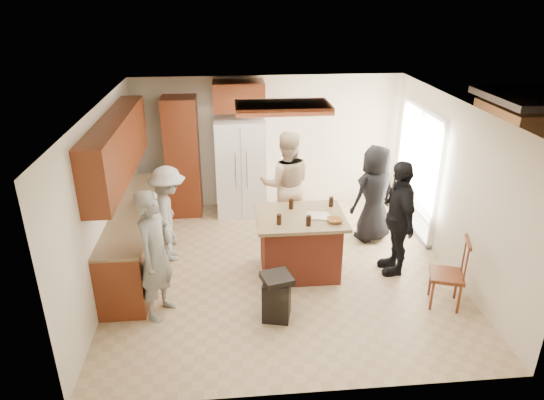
{
  "coord_description": "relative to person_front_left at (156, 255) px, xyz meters",
  "views": [
    {
      "loc": [
        -0.76,
        -6.33,
        3.93
      ],
      "look_at": [
        -0.17,
        -0.01,
        1.15
      ],
      "focal_mm": 32.0,
      "sensor_mm": 36.0,
      "label": 1
    }
  ],
  "objects": [
    {
      "name": "person_behind_right",
      "position": [
        3.32,
        1.78,
        -0.05
      ],
      "size": [
        0.95,
        0.81,
        1.64
      ],
      "primitive_type": "imported",
      "rotation": [
        0.0,
        0.0,
        3.57
      ],
      "color": "black",
      "rests_on": "ground"
    },
    {
      "name": "trash_bin",
      "position": [
        1.5,
        -0.24,
        -0.55
      ],
      "size": [
        0.44,
        0.44,
        0.63
      ],
      "color": "black",
      "rests_on": "ground"
    },
    {
      "name": "left_cabinetry",
      "position": [
        -0.53,
        1.35,
        0.08
      ],
      "size": [
        0.64,
        3.0,
        2.3
      ],
      "color": "maroon",
      "rests_on": "ground"
    },
    {
      "name": "kitchen_island",
      "position": [
        1.95,
        0.84,
        -0.4
      ],
      "size": [
        1.28,
        1.03,
        0.93
      ],
      "color": "#9B3B28",
      "rests_on": "ground"
    },
    {
      "name": "room_shell",
      "position": [
        6.09,
        2.59,
        -0.0
      ],
      "size": [
        8.0,
        5.2,
        5.0
      ],
      "color": "tan",
      "rests_on": "ground"
    },
    {
      "name": "person_behind_left",
      "position": [
        1.9,
        2.11,
        0.04
      ],
      "size": [
        0.92,
        0.6,
        1.83
      ],
      "primitive_type": "imported",
      "rotation": [
        0.0,
        0.0,
        3.08
      ],
      "color": "tan",
      "rests_on": "ground"
    },
    {
      "name": "back_wall_units",
      "position": [
        0.38,
        3.15,
        0.51
      ],
      "size": [
        1.8,
        0.6,
        2.45
      ],
      "color": "maroon",
      "rests_on": "ground"
    },
    {
      "name": "spindle_chair",
      "position": [
        3.79,
        -0.16,
        -0.42
      ],
      "size": [
        0.53,
        0.53,
        0.99
      ],
      "color": "maroon",
      "rests_on": "ground"
    },
    {
      "name": "person_counter",
      "position": [
        0.01,
        1.43,
        -0.11
      ],
      "size": [
        0.6,
        1.04,
        1.52
      ],
      "primitive_type": "imported",
      "rotation": [
        0.0,
        0.0,
        1.72
      ],
      "color": "gray",
      "rests_on": "ground"
    },
    {
      "name": "island_items",
      "position": [
        2.18,
        0.74,
        0.1
      ],
      "size": [
        0.93,
        0.68,
        0.15
      ],
      "color": "silver",
      "rests_on": "kitchen_island"
    },
    {
      "name": "person_front_left",
      "position": [
        0.0,
        0.0,
        0.0
      ],
      "size": [
        0.67,
        0.76,
        1.74
      ],
      "primitive_type": "imported",
      "rotation": [
        0.0,
        0.0,
        1.18
      ],
      "color": "gray",
      "rests_on": "ground"
    },
    {
      "name": "person_side_right",
      "position": [
        3.37,
        0.76,
        0.0
      ],
      "size": [
        0.54,
        1.03,
        1.75
      ],
      "primitive_type": "imported",
      "rotation": [
        0.0,
        0.0,
        -1.58
      ],
      "color": "black",
      "rests_on": "ground"
    },
    {
      "name": "refrigerator",
      "position": [
        1.16,
        3.07,
        0.03
      ],
      "size": [
        0.9,
        0.76,
        1.8
      ],
      "color": "white",
      "rests_on": "ground"
    }
  ]
}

